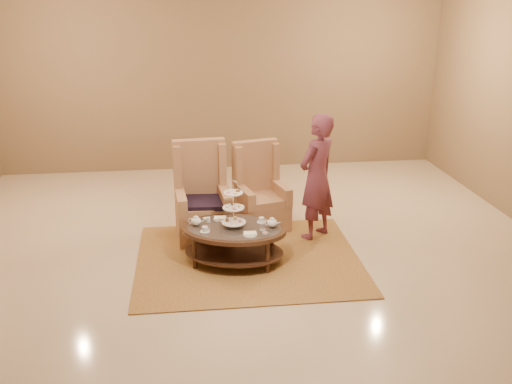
{
  "coord_description": "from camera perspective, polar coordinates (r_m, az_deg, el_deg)",
  "views": [
    {
      "loc": [
        -0.68,
        -6.28,
        3.18
      ],
      "look_at": [
        0.14,
        0.2,
        0.84
      ],
      "focal_mm": 40.0,
      "sensor_mm": 36.0,
      "label": 1
    }
  ],
  "objects": [
    {
      "name": "person",
      "position": [
        7.5,
        6.11,
        1.47
      ],
      "size": [
        0.73,
        0.71,
        1.69
      ],
      "rotation": [
        0.0,
        0.0,
        3.84
      ],
      "color": "brown",
      "rests_on": "ground"
    },
    {
      "name": "armchair_right",
      "position": [
        7.98,
        0.36,
        -0.67
      ],
      "size": [
        0.78,
        0.8,
        1.2
      ],
      "rotation": [
        0.0,
        0.0,
        0.24
      ],
      "color": "#AA7650",
      "rests_on": "ground"
    },
    {
      "name": "tea_table",
      "position": [
        6.9,
        -2.23,
        -4.18
      ],
      "size": [
        1.45,
        1.17,
        1.06
      ],
      "rotation": [
        0.0,
        0.0,
        -0.26
      ],
      "color": "black",
      "rests_on": "ground"
    },
    {
      "name": "rug",
      "position": [
        7.13,
        -0.78,
        -6.71
      ],
      "size": [
        2.75,
        2.3,
        0.01
      ],
      "rotation": [
        0.0,
        0.0,
        -0.01
      ],
      "color": "#A57D3A",
      "rests_on": "ground"
    },
    {
      "name": "ceiling",
      "position": [
        7.07,
        -0.93,
        -7.0
      ],
      "size": [
        8.0,
        8.0,
        0.02
      ],
      "primitive_type": "cube",
      "color": "beige",
      "rests_on": "ground"
    },
    {
      "name": "armchair_left",
      "position": [
        7.67,
        -5.4,
        -1.32
      ],
      "size": [
        0.75,
        0.77,
        1.29
      ],
      "rotation": [
        0.0,
        0.0,
        0.08
      ],
      "color": "#AA7650",
      "rests_on": "ground"
    },
    {
      "name": "wall_back",
      "position": [
        10.41,
        -3.47,
        11.76
      ],
      "size": [
        8.0,
        0.04,
        3.5
      ],
      "primitive_type": "cube",
      "color": "olive",
      "rests_on": "ground"
    },
    {
      "name": "ground",
      "position": [
        7.07,
        -0.93,
        -7.0
      ],
      "size": [
        8.0,
        8.0,
        0.0
      ],
      "primitive_type": "plane",
      "color": "#CAB396",
      "rests_on": "ground"
    }
  ]
}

